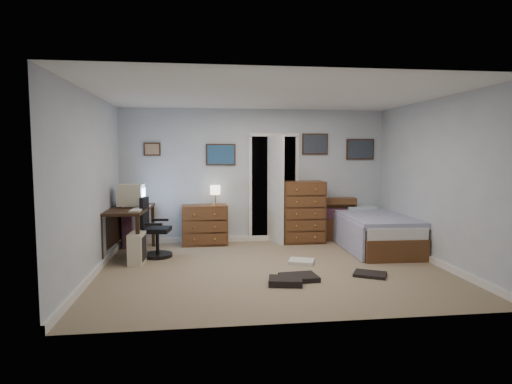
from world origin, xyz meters
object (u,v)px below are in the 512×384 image
Objects in this scene: low_dresser at (205,225)px; office_chair at (154,234)px; computer_desk at (123,219)px; bed at (374,231)px; tall_dresser at (303,212)px.

office_chair is at bearing -137.31° from low_dresser.
computer_desk is 0.58m from office_chair.
office_chair reaches higher than bed.
low_dresser is at bearing 53.44° from office_chair.
office_chair is 0.48× the size of bed.
tall_dresser reaches higher than computer_desk.
office_chair reaches higher than computer_desk.
low_dresser is 1.85m from tall_dresser.
low_dresser is (0.82, 0.83, -0.01)m from office_chair.
computer_desk is at bearing -156.39° from low_dresser.
tall_dresser is (2.66, 0.80, 0.20)m from office_chair.
low_dresser is at bearing 29.91° from computer_desk.
tall_dresser is at bearing -3.36° from low_dresser.
tall_dresser reaches higher than bed.
tall_dresser reaches higher than low_dresser.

